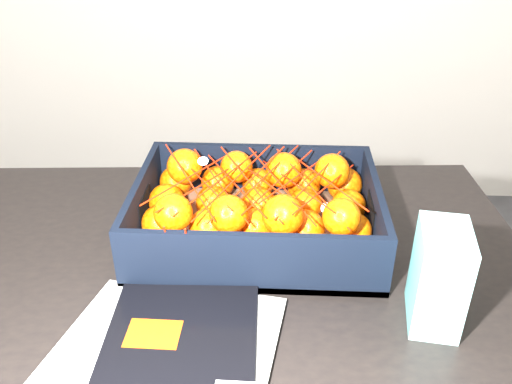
{
  "coord_description": "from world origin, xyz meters",
  "views": [
    {
      "loc": [
        0.28,
        -0.53,
        1.32
      ],
      "look_at": [
        0.24,
        0.26,
        0.86
      ],
      "focal_mm": 37.88,
      "sensor_mm": 36.0,
      "label": 1
    }
  ],
  "objects_px": {
    "table": "(187,325)",
    "produce_crate": "(257,221)",
    "magazine_stack": "(166,358)",
    "retail_carton": "(439,277)"
  },
  "relations": [
    {
      "from": "table",
      "to": "magazine_stack",
      "type": "height_order",
      "value": "magazine_stack"
    },
    {
      "from": "retail_carton",
      "to": "table",
      "type": "bearing_deg",
      "value": 177.61
    },
    {
      "from": "table",
      "to": "produce_crate",
      "type": "distance_m",
      "value": 0.22
    },
    {
      "from": "table",
      "to": "produce_crate",
      "type": "height_order",
      "value": "produce_crate"
    },
    {
      "from": "produce_crate",
      "to": "retail_carton",
      "type": "distance_m",
      "value": 0.34
    },
    {
      "from": "table",
      "to": "magazine_stack",
      "type": "distance_m",
      "value": 0.2
    },
    {
      "from": "produce_crate",
      "to": "retail_carton",
      "type": "bearing_deg",
      "value": -36.85
    },
    {
      "from": "magazine_stack",
      "to": "produce_crate",
      "type": "xyz_separation_m",
      "value": [
        0.11,
        0.31,
        0.02
      ]
    },
    {
      "from": "magazine_stack",
      "to": "produce_crate",
      "type": "distance_m",
      "value": 0.33
    },
    {
      "from": "table",
      "to": "produce_crate",
      "type": "relative_size",
      "value": 2.92
    }
  ]
}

